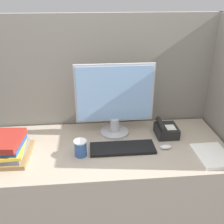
{
  "coord_description": "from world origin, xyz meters",
  "views": [
    {
      "loc": [
        -0.11,
        -1.14,
        1.69
      ],
      "look_at": [
        0.03,
        0.38,
        0.96
      ],
      "focal_mm": 42.0,
      "sensor_mm": 36.0,
      "label": 1
    }
  ],
  "objects_px": {
    "mouse": "(166,147)",
    "coffee_cup": "(81,148)",
    "monitor": "(115,101)",
    "book_stack": "(9,148)",
    "keyboard": "(123,148)",
    "desk_telephone": "(166,130)"
  },
  "relations": [
    {
      "from": "monitor",
      "to": "desk_telephone",
      "type": "distance_m",
      "value": 0.43
    },
    {
      "from": "monitor",
      "to": "desk_telephone",
      "type": "height_order",
      "value": "monitor"
    },
    {
      "from": "keyboard",
      "to": "desk_telephone",
      "type": "distance_m",
      "value": 0.37
    },
    {
      "from": "mouse",
      "to": "book_stack",
      "type": "bearing_deg",
      "value": 179.88
    },
    {
      "from": "book_stack",
      "to": "keyboard",
      "type": "bearing_deg",
      "value": 1.35
    },
    {
      "from": "coffee_cup",
      "to": "desk_telephone",
      "type": "xyz_separation_m",
      "value": [
        0.61,
        0.2,
        -0.01
      ]
    },
    {
      "from": "mouse",
      "to": "coffee_cup",
      "type": "relative_size",
      "value": 0.71
    },
    {
      "from": "mouse",
      "to": "keyboard",
      "type": "bearing_deg",
      "value": 176.19
    },
    {
      "from": "coffee_cup",
      "to": "book_stack",
      "type": "relative_size",
      "value": 0.35
    },
    {
      "from": "monitor",
      "to": "book_stack",
      "type": "xyz_separation_m",
      "value": [
        -0.69,
        -0.24,
        -0.19
      ]
    },
    {
      "from": "keyboard",
      "to": "mouse",
      "type": "height_order",
      "value": "mouse"
    },
    {
      "from": "coffee_cup",
      "to": "mouse",
      "type": "bearing_deg",
      "value": 2.17
    },
    {
      "from": "keyboard",
      "to": "book_stack",
      "type": "xyz_separation_m",
      "value": [
        -0.72,
        -0.02,
        0.06
      ]
    },
    {
      "from": "mouse",
      "to": "coffee_cup",
      "type": "bearing_deg",
      "value": -177.83
    },
    {
      "from": "desk_telephone",
      "to": "coffee_cup",
      "type": "bearing_deg",
      "value": -162.12
    },
    {
      "from": "monitor",
      "to": "book_stack",
      "type": "bearing_deg",
      "value": -161.01
    },
    {
      "from": "keyboard",
      "to": "book_stack",
      "type": "height_order",
      "value": "book_stack"
    },
    {
      "from": "monitor",
      "to": "coffee_cup",
      "type": "distance_m",
      "value": 0.41
    },
    {
      "from": "monitor",
      "to": "desk_telephone",
      "type": "bearing_deg",
      "value": -9.97
    },
    {
      "from": "coffee_cup",
      "to": "book_stack",
      "type": "distance_m",
      "value": 0.45
    },
    {
      "from": "keyboard",
      "to": "mouse",
      "type": "xyz_separation_m",
      "value": [
        0.29,
        -0.02,
        0.0
      ]
    },
    {
      "from": "mouse",
      "to": "coffee_cup",
      "type": "height_order",
      "value": "coffee_cup"
    }
  ]
}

